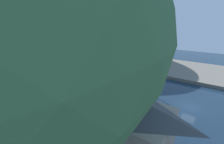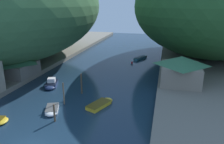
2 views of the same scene
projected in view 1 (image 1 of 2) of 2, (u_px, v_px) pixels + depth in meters
water_surface at (80, 76)px, 45.07m from camera, size 130.00×130.00×0.00m
right_bank at (122, 59)px, 63.07m from camera, size 22.00×120.00×0.92m
hillside_right at (89, 25)px, 70.01m from camera, size 40.87×57.21×26.45m
waterfront_building at (119, 115)px, 18.22m from camera, size 7.37×13.19×7.25m
boathouse_shed at (56, 94)px, 26.37m from camera, size 6.67×7.48×4.57m
right_bank_cottage at (129, 58)px, 52.43m from camera, size 7.33×7.58×5.15m
boat_open_rowboat at (155, 119)px, 24.74m from camera, size 3.72×2.55×0.51m
boat_mid_channel at (96, 94)px, 32.67m from camera, size 3.32×4.97×1.47m
boat_navy_launch at (141, 84)px, 38.58m from camera, size 3.58×5.32×0.61m
boat_small_dinghy at (70, 63)px, 57.60m from camera, size 3.65×5.67×0.61m
boat_cabin_cruiser at (145, 97)px, 31.63m from camera, size 2.89×4.00×0.59m
mooring_post_nearest at (158, 93)px, 31.38m from camera, size 0.26×0.26×2.50m
mooring_post_second at (134, 87)px, 33.16m from camera, size 0.20×0.20×3.60m
mooring_post_middle at (120, 81)px, 36.52m from camera, size 0.27×0.27×3.65m
channel_buoy_near at (77, 67)px, 52.95m from camera, size 0.50×0.50×0.75m
person_on_quay at (147, 141)px, 17.87m from camera, size 0.22×0.38×1.69m
person_by_boathouse at (139, 136)px, 18.72m from camera, size 0.27×0.41×1.69m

